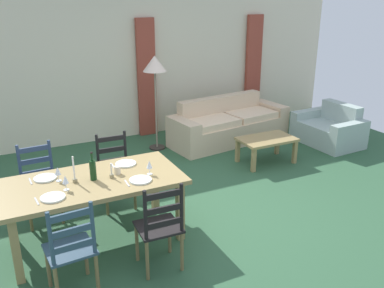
{
  "coord_description": "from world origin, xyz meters",
  "views": [
    {
      "loc": [
        -2.11,
        -4.22,
        2.64
      ],
      "look_at": [
        0.2,
        0.42,
        0.75
      ],
      "focal_mm": 39.21,
      "sensor_mm": 36.0,
      "label": 1
    }
  ],
  "objects_px": {
    "dining_chair_far_right": "(115,171)",
    "couch": "(227,125)",
    "wine_bottle": "(93,169)",
    "coffee_table": "(267,142)",
    "wine_glass_near_left": "(65,180)",
    "armchair_upholstered": "(330,130)",
    "dining_chair_near_left": "(71,249)",
    "wine_glass_far_left": "(58,171)",
    "wine_glass_near_right": "(149,165)",
    "coffee_cup_primary": "(117,170)",
    "dining_table": "(93,187)",
    "standing_lamp": "(155,69)",
    "dining_chair_far_left": "(40,183)",
    "dining_chair_near_right": "(160,227)"
  },
  "relations": [
    {
      "from": "wine_glass_near_right",
      "to": "standing_lamp",
      "type": "distance_m",
      "value": 2.86
    },
    {
      "from": "coffee_cup_primary",
      "to": "couch",
      "type": "relative_size",
      "value": 0.04
    },
    {
      "from": "wine_glass_near_left",
      "to": "coffee_table",
      "type": "height_order",
      "value": "wine_glass_near_left"
    },
    {
      "from": "couch",
      "to": "wine_bottle",
      "type": "bearing_deg",
      "value": -143.31
    },
    {
      "from": "dining_chair_near_right",
      "to": "wine_bottle",
      "type": "bearing_deg",
      "value": 119.13
    },
    {
      "from": "dining_chair_near_left",
      "to": "standing_lamp",
      "type": "relative_size",
      "value": 0.59
    },
    {
      "from": "dining_chair_near_left",
      "to": "dining_chair_near_right",
      "type": "distance_m",
      "value": 0.86
    },
    {
      "from": "dining_chair_far_right",
      "to": "armchair_upholstered",
      "type": "bearing_deg",
      "value": 7.7
    },
    {
      "from": "wine_bottle",
      "to": "wine_glass_far_left",
      "type": "relative_size",
      "value": 1.96
    },
    {
      "from": "coffee_cup_primary",
      "to": "coffee_table",
      "type": "bearing_deg",
      "value": 20.14
    },
    {
      "from": "wine_glass_near_left",
      "to": "armchair_upholstered",
      "type": "relative_size",
      "value": 0.13
    },
    {
      "from": "dining_chair_near_right",
      "to": "wine_glass_far_left",
      "type": "distance_m",
      "value": 1.26
    },
    {
      "from": "dining_chair_near_left",
      "to": "wine_glass_near_left",
      "type": "height_order",
      "value": "dining_chair_near_left"
    },
    {
      "from": "wine_bottle",
      "to": "coffee_table",
      "type": "xyz_separation_m",
      "value": [
        3.04,
        1.05,
        -0.51
      ]
    },
    {
      "from": "wine_bottle",
      "to": "wine_glass_near_left",
      "type": "xyz_separation_m",
      "value": [
        -0.31,
        -0.12,
        -0.01
      ]
    },
    {
      "from": "dining_chair_near_right",
      "to": "wine_glass_near_right",
      "type": "relative_size",
      "value": 5.96
    },
    {
      "from": "dining_chair_far_left",
      "to": "wine_glass_near_right",
      "type": "xyz_separation_m",
      "value": [
        1.07,
        -0.91,
        0.38
      ]
    },
    {
      "from": "wine_glass_near_right",
      "to": "coffee_table",
      "type": "xyz_separation_m",
      "value": [
        2.46,
        1.18,
        -0.51
      ]
    },
    {
      "from": "dining_table",
      "to": "wine_glass_near_left",
      "type": "bearing_deg",
      "value": -157.11
    },
    {
      "from": "coffee_cup_primary",
      "to": "coffee_table",
      "type": "relative_size",
      "value": 0.1
    },
    {
      "from": "wine_bottle",
      "to": "wine_glass_near_right",
      "type": "bearing_deg",
      "value": -13.16
    },
    {
      "from": "wine_bottle",
      "to": "wine_glass_far_left",
      "type": "distance_m",
      "value": 0.36
    },
    {
      "from": "couch",
      "to": "armchair_upholstered",
      "type": "bearing_deg",
      "value": -30.6
    },
    {
      "from": "dining_chair_far_right",
      "to": "couch",
      "type": "relative_size",
      "value": 0.41
    },
    {
      "from": "wine_glass_near_right",
      "to": "wine_glass_far_left",
      "type": "bearing_deg",
      "value": 163.98
    },
    {
      "from": "wine_glass_far_left",
      "to": "coffee_cup_primary",
      "type": "height_order",
      "value": "wine_glass_far_left"
    },
    {
      "from": "coffee_cup_primary",
      "to": "couch",
      "type": "xyz_separation_m",
      "value": [
        2.76,
        2.23,
        -0.5
      ]
    },
    {
      "from": "coffee_table",
      "to": "standing_lamp",
      "type": "distance_m",
      "value": 2.21
    },
    {
      "from": "dining_chair_near_left",
      "to": "wine_glass_near_left",
      "type": "relative_size",
      "value": 5.96
    },
    {
      "from": "dining_chair_near_left",
      "to": "coffee_table",
      "type": "xyz_separation_m",
      "value": [
        3.46,
        1.83,
        -0.12
      ]
    },
    {
      "from": "wine_glass_near_left",
      "to": "wine_glass_near_right",
      "type": "bearing_deg",
      "value": -0.79
    },
    {
      "from": "couch",
      "to": "dining_chair_near_left",
      "type": "bearing_deg",
      "value": -138.62
    },
    {
      "from": "wine_glass_near_left",
      "to": "armchair_upholstered",
      "type": "distance_m",
      "value": 5.2
    },
    {
      "from": "wine_glass_near_right",
      "to": "standing_lamp",
      "type": "relative_size",
      "value": 0.1
    },
    {
      "from": "coffee_cup_primary",
      "to": "wine_glass_far_left",
      "type": "bearing_deg",
      "value": 170.86
    },
    {
      "from": "coffee_cup_primary",
      "to": "standing_lamp",
      "type": "distance_m",
      "value": 2.87
    },
    {
      "from": "dining_chair_far_right",
      "to": "wine_glass_far_left",
      "type": "xyz_separation_m",
      "value": [
        -0.78,
        -0.6,
        0.38
      ]
    },
    {
      "from": "dining_chair_far_left",
      "to": "dining_chair_near_right",
      "type": "bearing_deg",
      "value": -59.42
    },
    {
      "from": "dining_chair_near_right",
      "to": "armchair_upholstered",
      "type": "distance_m",
      "value": 4.71
    },
    {
      "from": "dining_table",
      "to": "armchair_upholstered",
      "type": "xyz_separation_m",
      "value": [
        4.67,
        1.3,
        -0.41
      ]
    },
    {
      "from": "dining_chair_near_left",
      "to": "standing_lamp",
      "type": "distance_m",
      "value": 3.97
    },
    {
      "from": "dining_chair_near_left",
      "to": "wine_glass_far_left",
      "type": "bearing_deg",
      "value": 85.01
    },
    {
      "from": "dining_chair_far_left",
      "to": "coffee_table",
      "type": "height_order",
      "value": "dining_chair_far_left"
    },
    {
      "from": "wine_glass_near_right",
      "to": "dining_table",
      "type": "bearing_deg",
      "value": 167.01
    },
    {
      "from": "dining_chair_far_right",
      "to": "standing_lamp",
      "type": "xyz_separation_m",
      "value": [
        1.26,
        1.72,
        0.93
      ]
    },
    {
      "from": "armchair_upholstered",
      "to": "standing_lamp",
      "type": "bearing_deg",
      "value": 158.87
    },
    {
      "from": "wine_glass_far_left",
      "to": "standing_lamp",
      "type": "bearing_deg",
      "value": 48.74
    },
    {
      "from": "dining_chair_far_right",
      "to": "armchair_upholstered",
      "type": "xyz_separation_m",
      "value": [
        4.22,
        0.57,
        -0.23
      ]
    },
    {
      "from": "wine_glass_far_left",
      "to": "coffee_cup_primary",
      "type": "xyz_separation_m",
      "value": [
        0.61,
        -0.1,
        -0.07
      ]
    },
    {
      "from": "wine_glass_near_right",
      "to": "coffee_cup_primary",
      "type": "relative_size",
      "value": 1.79
    }
  ]
}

